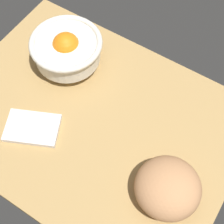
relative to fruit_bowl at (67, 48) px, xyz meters
The scene contains 4 objects.
ground_plane 21.07cm from the fruit_bowl, 36.27° to the right, with size 75.71×56.29×3.00cm, color #A8844D.
fruit_bowl is the anchor object (origin of this frame).
bread_loaf 45.39cm from the fruit_bowl, 24.54° to the right, with size 15.03×14.88×9.48cm, color tan.
napkin_folded 23.45cm from the fruit_bowl, 78.22° to the right, with size 13.61×9.06×1.30cm, color silver.
Camera 1 is at (26.89, -32.35, 78.49)cm, focal length 54.49 mm.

